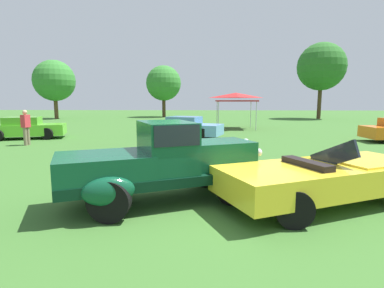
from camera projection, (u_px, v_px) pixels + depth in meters
The scene contains 10 objects.
ground_plane at pixel (195, 200), 6.57m from camera, with size 120.00×120.00×0.00m, color #386628.
feature_pickup_truck at pixel (164, 162), 6.34m from camera, with size 4.38×3.05×1.70m.
neighbor_convertible at pixel (327, 176), 6.27m from camera, with size 4.80×3.39×1.40m.
show_car_lime at pixel (26, 128), 16.91m from camera, with size 4.34×2.84×1.22m.
show_car_skyblue at pixel (186, 127), 17.30m from camera, with size 4.27×2.79×1.22m.
spectator_between_cars at pixel (26, 126), 14.42m from camera, with size 0.28×0.42×1.69m.
canopy_tent_left_field at pixel (236, 97), 22.83m from camera, with size 3.01×3.01×2.71m.
treeline_far_left at pixel (54, 81), 34.77m from camera, with size 4.68×4.68×6.73m.
treeline_mid_left at pixel (164, 83), 38.71m from camera, with size 4.46×4.46×6.56m.
treeline_center at pixel (321, 67), 34.59m from camera, with size 5.42×5.42×8.68m.
Camera 1 is at (0.23, -6.32, 2.14)m, focal length 28.27 mm.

